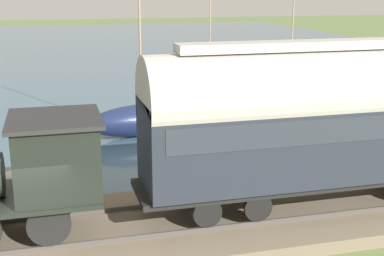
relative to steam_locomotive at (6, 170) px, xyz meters
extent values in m
cube|color=#426075|center=(42.60, -0.21, -2.11)|extent=(80.00, 80.00, 0.01)
cube|color=#756651|center=(0.00, -0.21, -1.93)|extent=(4.60, 56.00, 0.35)
cube|color=#4C4742|center=(-0.94, -0.21, -1.70)|extent=(0.07, 54.88, 0.12)
cube|color=#4C4742|center=(0.94, -0.21, -1.70)|extent=(0.07, 54.88, 0.12)
cylinder|color=black|center=(-0.94, -0.92, -1.12)|extent=(0.12, 1.03, 1.03)
cylinder|color=black|center=(0.94, -0.92, -1.12)|extent=(0.12, 1.03, 1.03)
cube|color=black|center=(0.00, -1.20, 0.26)|extent=(2.27, 1.98, 1.80)
cube|color=#282828|center=(0.00, -1.20, 1.21)|extent=(2.47, 2.22, 0.10)
cylinder|color=black|center=(0.94, -11.11, -1.26)|extent=(0.12, 0.76, 0.76)
cylinder|color=black|center=(-0.94, -6.17, -1.26)|extent=(0.12, 0.76, 0.76)
cylinder|color=black|center=(0.94, -6.17, -1.26)|extent=(0.12, 0.76, 0.76)
cylinder|color=black|center=(-0.94, -4.80, -1.26)|extent=(0.12, 0.76, 0.76)
cylinder|color=black|center=(0.94, -4.80, -1.26)|extent=(0.12, 0.76, 0.76)
cube|color=black|center=(0.00, -8.64, -0.95)|extent=(2.03, 10.98, 0.16)
cube|color=#232833|center=(0.00, -8.64, 0.31)|extent=(2.26, 10.54, 2.36)
cube|color=#2D333D|center=(0.00, -8.64, 0.72)|extent=(2.29, 9.88, 0.66)
cylinder|color=#B2ADA3|center=(0.00, -8.64, 1.49)|extent=(2.37, 10.54, 2.37)
cube|color=#B2ADA3|center=(0.00, -8.64, 2.79)|extent=(0.79, 8.78, 0.24)
ellipsoid|color=#192347|center=(9.73, -4.96, -1.40)|extent=(2.37, 5.07, 1.40)
cylinder|color=#9E8460|center=(9.73, -4.96, 2.98)|extent=(0.10, 0.10, 7.37)
ellipsoid|color=#236B42|center=(30.35, -14.32, -1.60)|extent=(1.78, 4.48, 1.01)
cylinder|color=#9E8460|center=(30.35, -14.32, 1.53)|extent=(0.10, 0.10, 5.25)
cube|color=silver|center=(30.35, -14.32, -0.87)|extent=(0.87, 1.40, 0.45)
ellipsoid|color=white|center=(25.98, -19.74, -1.37)|extent=(2.26, 4.26, 1.47)
cylinder|color=#9E8460|center=(25.98, -19.74, 2.62)|extent=(0.10, 0.10, 6.51)
ellipsoid|color=#B7B2A3|center=(5.13, -0.34, -1.88)|extent=(1.84, 2.69, 0.45)
camera|label=1|loc=(-12.92, -1.19, 4.29)|focal=50.00mm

